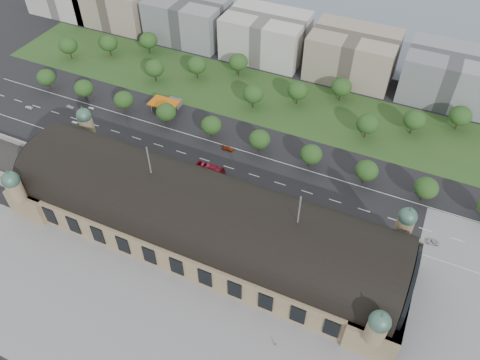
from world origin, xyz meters
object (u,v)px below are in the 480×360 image
at_px(traffic_car_0, 29,107).
at_px(pedestrian_0, 275,345).
at_px(parked_car_2, 128,164).
at_px(parked_car_1, 112,151).
at_px(parked_car_4, 161,175).
at_px(petrol_station, 169,103).
at_px(parked_car_0, 85,145).
at_px(bus_west, 210,169).
at_px(traffic_car_3, 228,148).
at_px(parked_car_5, 129,157).
at_px(traffic_car_1, 70,107).
at_px(parked_car_6, 169,178).
at_px(traffic_car_6, 432,242).
at_px(bus_mid, 276,199).
at_px(parked_car_3, 151,167).
at_px(bus_east, 299,207).
at_px(traffic_car_2, 146,156).

height_order(traffic_car_0, pedestrian_0, pedestrian_0).
bearing_deg(parked_car_2, parked_car_1, -135.26).
bearing_deg(parked_car_4, petrol_station, -174.85).
height_order(petrol_station, parked_car_1, petrol_station).
distance_m(parked_car_0, pedestrian_0, 126.75).
distance_m(bus_west, pedestrian_0, 82.51).
bearing_deg(parked_car_4, traffic_car_3, 124.59).
bearing_deg(parked_car_5, traffic_car_1, -135.50).
bearing_deg(parked_car_4, traffic_car_1, -129.95).
height_order(traffic_car_1, parked_car_2, parked_car_2).
bearing_deg(parked_car_6, traffic_car_6, 56.23).
relative_size(traffic_car_3, parked_car_6, 1.04).
xyz_separation_m(traffic_car_0, pedestrian_0, (158.75, -65.08, 0.21)).
height_order(traffic_car_1, parked_car_5, parked_car_5).
distance_m(traffic_car_1, traffic_car_6, 179.29).
distance_m(traffic_car_6, parked_car_0, 153.76).
distance_m(parked_car_5, bus_mid, 69.22).
height_order(parked_car_2, bus_west, bus_west).
relative_size(parked_car_3, parked_car_4, 0.97).
distance_m(traffic_car_1, traffic_car_3, 86.44).
bearing_deg(parked_car_0, parked_car_1, 58.69).
bearing_deg(traffic_car_1, parked_car_3, -110.18).
bearing_deg(parked_car_0, petrol_station, 117.68).
distance_m(traffic_car_6, bus_east, 51.50).
bearing_deg(traffic_car_3, parked_car_0, 108.82).
distance_m(traffic_car_6, bus_west, 93.36).
relative_size(bus_mid, pedestrian_0, 6.53).
bearing_deg(parked_car_4, parked_car_1, -118.98).
xyz_separation_m(parked_car_4, bus_east, (60.13, 6.53, 0.72)).
height_order(parked_car_2, parked_car_3, parked_car_3).
relative_size(traffic_car_3, parked_car_0, 1.44).
xyz_separation_m(traffic_car_2, parked_car_0, (-29.99, -4.60, -0.12)).
bearing_deg(traffic_car_3, parked_car_1, 113.28).
height_order(traffic_car_0, parked_car_4, parked_car_4).
relative_size(traffic_car_0, parked_car_2, 0.76).
bearing_deg(parked_car_0, parked_car_5, 56.77).
relative_size(traffic_car_0, traffic_car_3, 0.73).
bearing_deg(parked_car_6, pedestrian_0, 13.69).
xyz_separation_m(parked_car_5, bus_east, (79.09, 2.53, 0.78)).
height_order(petrol_station, traffic_car_0, petrol_station).
bearing_deg(traffic_car_1, parked_car_4, -110.16).
xyz_separation_m(traffic_car_6, parked_car_2, (-128.27, -11.39, 0.13)).
bearing_deg(pedestrian_0, petrol_station, 113.02).
distance_m(parked_car_6, bus_mid, 46.68).
bearing_deg(traffic_car_3, traffic_car_6, -102.96).
height_order(traffic_car_3, pedestrian_0, pedestrian_0).
relative_size(traffic_car_2, parked_car_3, 1.15).
bearing_deg(parked_car_6, bus_west, 88.31).
height_order(parked_car_1, parked_car_4, parked_car_4).
xyz_separation_m(traffic_car_1, traffic_car_6, (178.90, -11.86, 0.00)).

